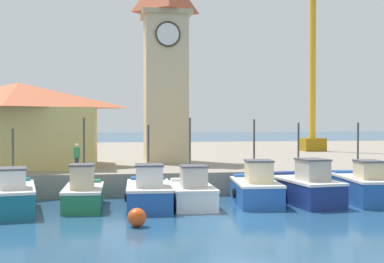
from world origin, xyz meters
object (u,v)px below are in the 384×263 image
(dock_worker_near_tower, at_px, (77,158))
(warehouse_left, at_px, (19,124))
(fishing_boat_far_left, at_px, (13,196))
(clock_tower, at_px, (166,58))
(fishing_boat_left_outer, at_px, (83,193))
(fishing_boat_mid_left, at_px, (192,192))
(fishing_boat_left_inner, at_px, (149,193))
(fishing_boat_right_inner, at_px, (362,187))
(fishing_boat_center, at_px, (256,189))
(fishing_boat_mid_right, at_px, (305,188))
(mooring_buoy, at_px, (137,217))
(port_crane_near, at_px, (313,71))

(dock_worker_near_tower, bearing_deg, warehouse_left, 128.05)
(fishing_boat_far_left, height_order, clock_tower, clock_tower)
(fishing_boat_left_outer, height_order, fishing_boat_mid_left, fishing_boat_left_outer)
(fishing_boat_left_inner, relative_size, fishing_boat_right_inner, 1.01)
(fishing_boat_left_outer, bearing_deg, fishing_boat_center, -0.56)
(fishing_boat_center, distance_m, fishing_boat_mid_right, 2.46)
(fishing_boat_left_outer, xyz_separation_m, mooring_buoy, (2.27, -4.78, -0.34))
(clock_tower, xyz_separation_m, port_crane_near, (14.92, 10.79, 0.24))
(fishing_boat_far_left, bearing_deg, mooring_buoy, -37.12)
(fishing_boat_far_left, relative_size, fishing_boat_left_outer, 1.18)
(fishing_boat_left_outer, bearing_deg, dock_worker_near_tower, 97.52)
(fishing_boat_center, relative_size, clock_tower, 0.31)
(dock_worker_near_tower, bearing_deg, fishing_boat_left_outer, -82.48)
(fishing_boat_left_outer, xyz_separation_m, dock_worker_near_tower, (-0.50, 3.82, 1.41))
(fishing_boat_mid_right, xyz_separation_m, port_crane_near, (9.13, 21.96, 7.88))
(port_crane_near, bearing_deg, fishing_boat_mid_right, -112.59)
(warehouse_left, xyz_separation_m, port_crane_near, (24.32, 13.02, 4.74))
(warehouse_left, distance_m, port_crane_near, 27.99)
(fishing_boat_right_inner, bearing_deg, fishing_boat_mid_right, 177.88)
(fishing_boat_right_inner, bearing_deg, fishing_boat_left_outer, 178.49)
(fishing_boat_left_outer, relative_size, fishing_boat_mid_right, 0.83)
(fishing_boat_far_left, relative_size, fishing_boat_center, 1.09)
(fishing_boat_right_inner, distance_m, warehouse_left, 20.57)
(mooring_buoy, bearing_deg, fishing_boat_left_outer, 115.44)
(fishing_boat_left_outer, xyz_separation_m, clock_tower, (5.08, 10.91, 7.72))
(fishing_boat_mid_left, distance_m, clock_tower, 13.62)
(fishing_boat_mid_left, xyz_separation_m, mooring_buoy, (-2.87, -4.49, -0.32))
(fishing_boat_far_left, height_order, mooring_buoy, fishing_boat_far_left)
(warehouse_left, height_order, port_crane_near, port_crane_near)
(fishing_boat_left_outer, distance_m, mooring_buoy, 5.30)
(fishing_boat_left_outer, height_order, fishing_boat_right_inner, fishing_boat_left_outer)
(fishing_boat_center, xyz_separation_m, port_crane_near, (11.59, 21.78, 7.91))
(fishing_boat_mid_right, distance_m, mooring_buoy, 9.72)
(fishing_boat_mid_right, bearing_deg, mooring_buoy, -152.25)
(fishing_boat_far_left, height_order, fishing_boat_right_inner, fishing_boat_right_inner)
(fishing_boat_left_inner, height_order, fishing_boat_mid_left, fishing_boat_mid_left)
(fishing_boat_center, height_order, fishing_boat_right_inner, fishing_boat_center)
(fishing_boat_center, bearing_deg, fishing_boat_left_inner, -177.54)
(port_crane_near, bearing_deg, dock_worker_near_tower, -138.91)
(clock_tower, bearing_deg, warehouse_left, -166.64)
(fishing_boat_left_outer, distance_m, clock_tower, 14.30)
(fishing_boat_mid_right, bearing_deg, port_crane_near, 67.41)
(fishing_boat_center, xyz_separation_m, dock_worker_near_tower, (-8.92, 3.90, 1.36))
(fishing_boat_right_inner, height_order, dock_worker_near_tower, fishing_boat_right_inner)
(fishing_boat_mid_left, height_order, port_crane_near, port_crane_near)
(warehouse_left, bearing_deg, port_crane_near, 28.16)
(fishing_boat_left_outer, height_order, clock_tower, clock_tower)
(fishing_boat_left_inner, height_order, mooring_buoy, fishing_boat_left_inner)
(fishing_boat_left_inner, relative_size, dock_worker_near_tower, 3.03)
(fishing_boat_left_inner, bearing_deg, mooring_buoy, -100.21)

